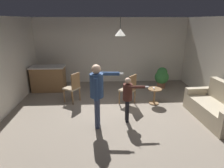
{
  "coord_description": "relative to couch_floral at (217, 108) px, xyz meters",
  "views": [
    {
      "loc": [
        -0.41,
        -4.84,
        2.6
      ],
      "look_at": [
        -0.15,
        -0.14,
        1.0
      ],
      "focal_mm": 30.35,
      "sensor_mm": 36.0,
      "label": 1
    }
  ],
  "objects": [
    {
      "name": "ground",
      "position": [
        -2.67,
        0.37,
        -0.33
      ],
      "size": [
        7.68,
        7.68,
        0.0
      ],
      "primitive_type": "plane",
      "color": "gray"
    },
    {
      "name": "wall_back",
      "position": [
        -2.67,
        3.57,
        1.02
      ],
      "size": [
        6.4,
        0.1,
        2.7
      ],
      "primitive_type": "cube",
      "color": "silver",
      "rests_on": "ground"
    },
    {
      "name": "dining_chair_near_wall",
      "position": [
        -4.02,
        1.38,
        0.21
      ],
      "size": [
        0.58,
        0.58,
        1.0
      ],
      "rotation": [
        0.0,
        0.0,
        0.99
      ],
      "color": "olive",
      "rests_on": "ground"
    },
    {
      "name": "spare_remote_on_table",
      "position": [
        -1.44,
        1.09,
        0.21
      ],
      "size": [
        0.05,
        0.13,
        0.04
      ],
      "primitive_type": "cube",
      "rotation": [
        0.0,
        0.0,
        3.04
      ],
      "color": "white",
      "rests_on": "side_table_by_couch"
    },
    {
      "name": "couch_floral",
      "position": [
        0.0,
        0.0,
        0.0
      ],
      "size": [
        0.96,
        1.85,
        1.0
      ],
      "rotation": [
        0.0,
        0.0,
        1.63
      ],
      "color": "beige",
      "rests_on": "ground"
    },
    {
      "name": "kitchen_counter",
      "position": [
        -5.12,
        2.56,
        0.15
      ],
      "size": [
        1.26,
        0.66,
        0.95
      ],
      "color": "olive",
      "rests_on": "ground"
    },
    {
      "name": "ceiling_light_pendant",
      "position": [
        -2.53,
        1.23,
        1.92
      ],
      "size": [
        0.32,
        0.32,
        0.55
      ],
      "color": "silver"
    },
    {
      "name": "side_table_by_couch",
      "position": [
        -1.41,
        1.1,
        -0.0
      ],
      "size": [
        0.44,
        0.44,
        0.52
      ],
      "color": "olive",
      "rests_on": "ground"
    },
    {
      "name": "dining_chair_by_counter",
      "position": [
        -2.23,
        1.09,
        0.21
      ],
      "size": [
        0.59,
        0.59,
        1.0
      ],
      "rotation": [
        0.0,
        0.0,
        0.86
      ],
      "color": "olive",
      "rests_on": "ground"
    },
    {
      "name": "potted_plant_corner",
      "position": [
        -0.72,
        2.6,
        0.13
      ],
      "size": [
        0.55,
        0.55,
        0.84
      ],
      "color": "brown",
      "rests_on": "ground"
    },
    {
      "name": "person_child",
      "position": [
        -2.42,
        0.04,
        0.43
      ],
      "size": [
        0.63,
        0.36,
        1.22
      ],
      "rotation": [
        0.0,
        0.0,
        -1.58
      ],
      "color": "black",
      "rests_on": "ground"
    },
    {
      "name": "person_adult",
      "position": [
        -3.2,
        -0.19,
        0.68
      ],
      "size": [
        0.82,
        0.47,
        1.62
      ],
      "rotation": [
        0.0,
        0.0,
        -1.65
      ],
      "color": "#384260",
      "rests_on": "ground"
    }
  ]
}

